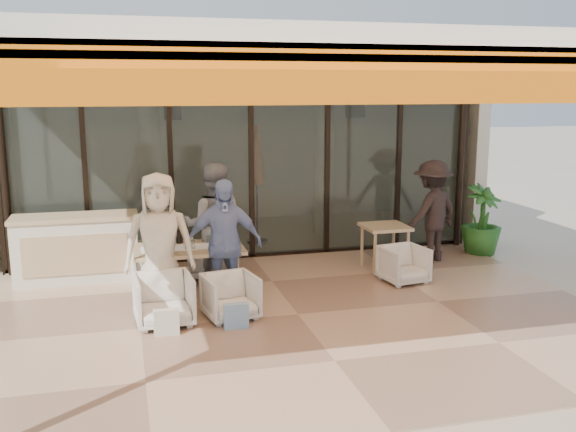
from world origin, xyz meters
The scene contains 21 objects.
ground centered at (0.00, 0.00, 0.00)m, with size 70.00×70.00×0.00m, color #C6B293.
terrace_floor centered at (0.00, 0.00, 0.01)m, with size 8.00×6.00×0.01m, color tan.
terrace_structure centered at (0.00, -0.26, 3.25)m, with size 8.00×6.00×3.40m.
glass_storefront centered at (0.00, 3.00, 1.60)m, with size 8.08×0.10×3.20m.
interior_block centered at (0.01, 5.31, 2.23)m, with size 9.05×3.62×3.52m.
host_counter centered at (-2.85, 2.30, 0.53)m, with size 1.85×0.65×1.04m.
dining_table centered at (-1.29, 1.07, 0.69)m, with size 1.50×0.90×0.93m.
chair_far_left centered at (-1.70, 2.01, 0.33)m, with size 0.63×0.59×0.65m, color silver.
chair_far_right centered at (-0.86, 2.01, 0.34)m, with size 0.65×0.61×0.67m, color silver.
chair_near_left centered at (-1.70, 0.11, 0.36)m, with size 0.70×0.65×0.72m, color silver.
chair_near_right centered at (-0.86, 0.11, 0.32)m, with size 0.63×0.59×0.65m, color silver.
diner_navy centered at (-1.70, 1.51, 0.75)m, with size 0.54×0.36×1.49m, color #1A2139.
diner_grey centered at (-0.86, 1.51, 0.93)m, with size 0.91×0.71×1.86m, color slate.
diner_cream centered at (-1.70, 0.61, 0.93)m, with size 0.91×0.59×1.86m, color beige.
diner_periwinkle centered at (-0.86, 0.61, 0.88)m, with size 1.03×0.43×1.75m, color #7A92CC.
tote_bag_cream centered at (-1.70, -0.29, 0.17)m, with size 0.30×0.10×0.34m, color silver.
tote_bag_blue centered at (-0.86, -0.29, 0.17)m, with size 0.30×0.10×0.34m, color #99BFD8.
side_table centered at (1.93, 1.73, 0.64)m, with size 0.70×0.70×0.74m.
side_chair centered at (1.93, 0.98, 0.32)m, with size 0.62×0.58×0.63m, color silver.
standing_woman centered at (2.87, 1.96, 0.87)m, with size 1.13×0.65×1.74m, color black.
potted_palm centered at (3.99, 2.24, 0.62)m, with size 0.70×0.70×1.25m, color #1E5919.
Camera 1 is at (-2.12, -7.64, 2.92)m, focal length 40.00 mm.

